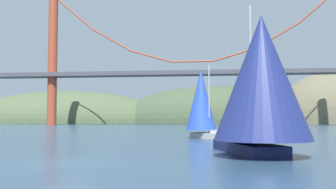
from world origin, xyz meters
The scene contains 6 objects.
ground_plane centered at (0.00, 0.00, 0.00)m, with size 360.00×360.00×0.00m, color #2D4760.
headland_center centered at (5.00, 135.00, 0.00)m, with size 74.42×44.00×28.71m, color #425138.
headland_left centered at (-55.00, 135.00, 0.00)m, with size 89.07×44.00×25.92m, color #4C5B3D.
suspension_bridge centered at (0.00, 95.00, 17.30)m, with size 121.58×6.00×40.03m.
sailboat_navy_sail centered at (10.36, 4.94, 4.65)m, with size 7.49×10.51×9.88m.
sailboat_blue_spinnaker centered at (5.78, 26.26, 4.15)m, with size 6.63×6.52×8.45m.
Camera 1 is at (7.80, -20.03, 2.43)m, focal length 42.46 mm.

